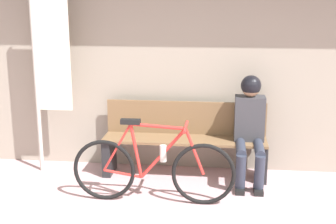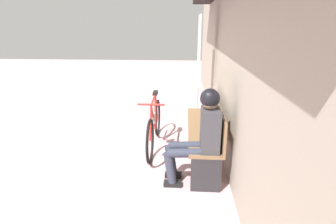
# 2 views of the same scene
# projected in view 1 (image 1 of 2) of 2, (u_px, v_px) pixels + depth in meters

# --- Properties ---
(storefront_wall) EXTENTS (12.00, 0.56, 3.20)m
(storefront_wall) POSITION_uv_depth(u_px,v_px,m) (175.00, 33.00, 5.54)
(storefront_wall) COLOR #9E9384
(storefront_wall) RESTS_ON ground_plane
(park_bench_near) EXTENTS (1.91, 0.42, 0.87)m
(park_bench_near) POSITION_uv_depth(u_px,v_px,m) (185.00, 141.00, 5.54)
(park_bench_near) COLOR brown
(park_bench_near) RESTS_ON ground_plane
(bicycle) EXTENTS (1.69, 0.40, 0.89)m
(bicycle) POSITION_uv_depth(u_px,v_px,m) (153.00, 169.00, 4.80)
(bicycle) COLOR black
(bicycle) RESTS_ON ground_plane
(person_seated) EXTENTS (0.34, 0.66, 1.23)m
(person_seated) POSITION_uv_depth(u_px,v_px,m) (250.00, 122.00, 5.27)
(person_seated) COLOR #2D3342
(person_seated) RESTS_ON ground_plane
(banner_pole) EXTENTS (0.45, 0.05, 2.12)m
(banner_pole) POSITION_uv_depth(u_px,v_px,m) (48.00, 64.00, 5.43)
(banner_pole) COLOR #B7B2A8
(banner_pole) RESTS_ON ground_plane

